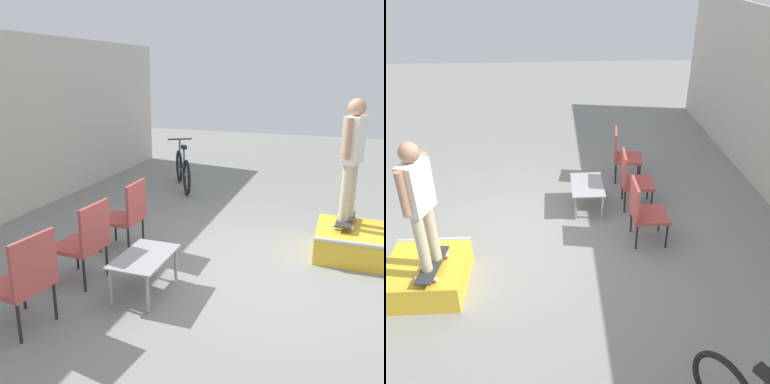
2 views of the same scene
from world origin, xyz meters
The scene contains 8 objects.
ground_plane centered at (0.00, 0.00, 0.00)m, with size 24.00×24.00×0.00m, color gray.
skate_ramp_box centered at (0.94, -0.99, 0.18)m, with size 1.05×0.99×0.39m.
skateboard_on_ramp centered at (1.08, -0.85, 0.45)m, with size 0.76×0.31×0.07m.
person_skater centered at (1.08, -0.85, 1.39)m, with size 0.55×0.30×1.60m.
coffee_table centered at (-0.91, 1.21, 0.38)m, with size 0.86×0.53×0.44m.
patio_chair_left centered at (-1.92, 1.95, 0.53)m, with size 0.58×0.58×0.97m.
patio_chair_center centered at (-0.92, 1.95, 0.53)m, with size 0.55×0.55×0.97m.
patio_chair_right centered at (0.08, 1.95, 0.53)m, with size 0.53×0.53×0.97m.
Camera 2 is at (5.31, 0.69, 3.80)m, focal length 40.00 mm.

